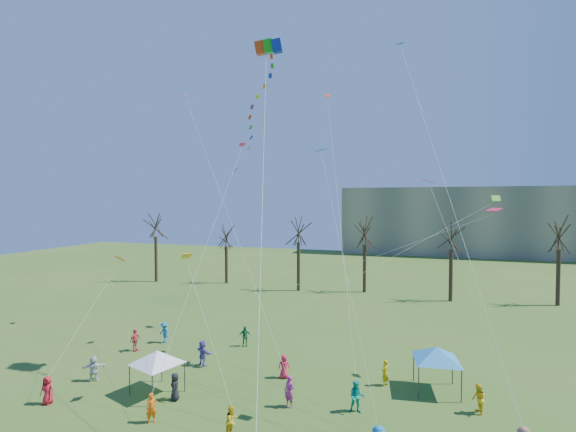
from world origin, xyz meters
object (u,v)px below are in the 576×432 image
(big_box_kite, at_px, (259,114))
(canopy_tent_blue, at_px, (436,354))
(canopy_tent_white, at_px, (157,357))
(distant_building, at_px, (481,221))

(big_box_kite, relative_size, canopy_tent_blue, 6.59)
(canopy_tent_white, relative_size, canopy_tent_blue, 0.91)
(distant_building, bearing_deg, canopy_tent_blue, -100.04)
(big_box_kite, distance_m, canopy_tent_white, 16.66)
(big_box_kite, height_order, canopy_tent_white, big_box_kite)
(distant_building, bearing_deg, big_box_kite, -108.10)
(distant_building, height_order, canopy_tent_white, distant_building)
(distant_building, distance_m, big_box_kite, 77.80)
(big_box_kite, bearing_deg, distant_building, 71.90)
(canopy_tent_white, bearing_deg, big_box_kite, 38.61)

